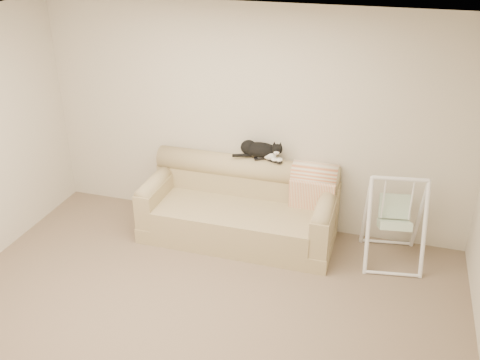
{
  "coord_description": "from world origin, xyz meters",
  "views": [
    {
      "loc": [
        1.52,
        -3.54,
        3.41
      ],
      "look_at": [
        0.07,
        1.27,
        0.9
      ],
      "focal_mm": 40.0,
      "sensor_mm": 36.0,
      "label": 1
    }
  ],
  "objects_px": {
    "tuxedo_cat": "(260,150)",
    "remote_a": "(262,158)",
    "remote_b": "(275,161)",
    "baby_swing": "(394,219)",
    "sofa": "(240,208)"
  },
  "relations": [
    {
      "from": "tuxedo_cat",
      "to": "sofa",
      "type": "bearing_deg",
      "value": -123.92
    },
    {
      "from": "remote_a",
      "to": "remote_b",
      "type": "bearing_deg",
      "value": -11.63
    },
    {
      "from": "remote_a",
      "to": "baby_swing",
      "type": "relative_size",
      "value": 0.18
    },
    {
      "from": "sofa",
      "to": "baby_swing",
      "type": "height_order",
      "value": "baby_swing"
    },
    {
      "from": "remote_a",
      "to": "remote_b",
      "type": "distance_m",
      "value": 0.16
    },
    {
      "from": "sofa",
      "to": "remote_b",
      "type": "bearing_deg",
      "value": 30.78
    },
    {
      "from": "baby_swing",
      "to": "remote_b",
      "type": "bearing_deg",
      "value": 171.05
    },
    {
      "from": "sofa",
      "to": "remote_b",
      "type": "height_order",
      "value": "remote_b"
    },
    {
      "from": "remote_a",
      "to": "sofa",
      "type": "bearing_deg",
      "value": -127.94
    },
    {
      "from": "remote_b",
      "to": "baby_swing",
      "type": "xyz_separation_m",
      "value": [
        1.37,
        -0.22,
        -0.4
      ]
    },
    {
      "from": "sofa",
      "to": "baby_swing",
      "type": "distance_m",
      "value": 1.72
    },
    {
      "from": "remote_b",
      "to": "tuxedo_cat",
      "type": "height_order",
      "value": "tuxedo_cat"
    },
    {
      "from": "remote_b",
      "to": "tuxedo_cat",
      "type": "relative_size",
      "value": 0.3
    },
    {
      "from": "remote_a",
      "to": "baby_swing",
      "type": "bearing_deg",
      "value": -9.23
    },
    {
      "from": "tuxedo_cat",
      "to": "remote_a",
      "type": "bearing_deg",
      "value": -13.34
    }
  ]
}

